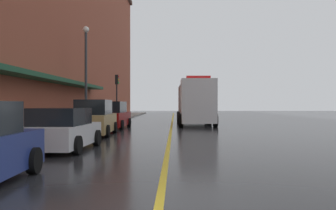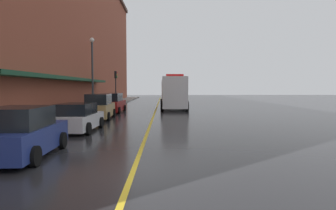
{
  "view_description": "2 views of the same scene",
  "coord_description": "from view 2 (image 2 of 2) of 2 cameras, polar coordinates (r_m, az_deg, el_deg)",
  "views": [
    {
      "loc": [
        0.26,
        -5.23,
        1.69
      ],
      "look_at": [
        -0.2,
        18.27,
        1.61
      ],
      "focal_mm": 38.41,
      "sensor_mm": 36.0,
      "label": 1
    },
    {
      "loc": [
        0.89,
        -7.93,
        2.41
      ],
      "look_at": [
        1.2,
        14.79,
        1.0
      ],
      "focal_mm": 30.72,
      "sensor_mm": 36.0,
      "label": 2
    }
  ],
  "objects": [
    {
      "name": "ground_plane",
      "position": [
        33.03,
        -2.31,
        -0.63
      ],
      "size": [
        112.0,
        112.0,
        0.0
      ],
      "primitive_type": "plane",
      "color": "#232326"
    },
    {
      "name": "sidewalk_left",
      "position": [
        33.77,
        -12.89,
        -0.49
      ],
      "size": [
        2.4,
        70.0,
        0.15
      ],
      "primitive_type": "cube",
      "color": "gray",
      "rests_on": "ground"
    },
    {
      "name": "lane_center_stripe",
      "position": [
        33.03,
        -2.31,
        -0.62
      ],
      "size": [
        0.16,
        70.0,
        0.01
      ],
      "primitive_type": "cube",
      "color": "gold",
      "rests_on": "ground"
    },
    {
      "name": "brick_building_left",
      "position": [
        35.32,
        -23.69,
        14.97
      ],
      "size": [
        11.15,
        64.0,
        19.13
      ],
      "color": "brown",
      "rests_on": "ground"
    },
    {
      "name": "parked_car_0",
      "position": [
        11.13,
        -27.13,
        -5.08
      ],
      "size": [
        2.23,
        4.27,
        1.74
      ],
      "rotation": [
        0.0,
        0.0,
        1.6
      ],
      "color": "navy",
      "rests_on": "ground"
    },
    {
      "name": "parked_car_1",
      "position": [
        16.5,
        -17.5,
        -2.46
      ],
      "size": [
        2.19,
        4.22,
        1.53
      ],
      "rotation": [
        0.0,
        0.0,
        1.54
      ],
      "color": "silver",
      "rests_on": "ground"
    },
    {
      "name": "parked_car_2",
      "position": [
        22.43,
        -13.47,
        -0.45
      ],
      "size": [
        2.11,
        4.79,
        1.9
      ],
      "rotation": [
        0.0,
        0.0,
        1.61
      ],
      "color": "#A5844C",
      "rests_on": "ground"
    },
    {
      "name": "parked_car_3",
      "position": [
        27.78,
        -10.97,
        0.29
      ],
      "size": [
        2.12,
        4.75,
        1.84
      ],
      "rotation": [
        0.0,
        0.0,
        1.53
      ],
      "color": "maroon",
      "rests_on": "ground"
    },
    {
      "name": "box_truck",
      "position": [
        31.9,
        1.04,
        2.4
      ],
      "size": [
        2.93,
        8.82,
        3.71
      ],
      "rotation": [
        0.0,
        0.0,
        -1.55
      ],
      "color": "silver",
      "rests_on": "ground"
    },
    {
      "name": "parking_meter_0",
      "position": [
        29.83,
        -12.85,
        0.88
      ],
      "size": [
        0.14,
        0.18,
        1.33
      ],
      "color": "#4C4C51",
      "rests_on": "sidewalk_left"
    },
    {
      "name": "parking_meter_1",
      "position": [
        23.83,
        -15.95,
        0.17
      ],
      "size": [
        0.14,
        0.18,
        1.33
      ],
      "color": "#4C4C51",
      "rests_on": "sidewalk_left"
    },
    {
      "name": "parking_meter_2",
      "position": [
        16.31,
        -23.28,
        -1.48
      ],
      "size": [
        0.14,
        0.18,
        1.33
      ],
      "color": "#4C4C51",
      "rests_on": "sidewalk_left"
    },
    {
      "name": "street_lamp_left",
      "position": [
        28.5,
        -14.78,
        7.45
      ],
      "size": [
        0.44,
        0.44,
        6.94
      ],
      "color": "#33383D",
      "rests_on": "sidewalk_left"
    },
    {
      "name": "traffic_light_near",
      "position": [
        37.34,
        -10.33,
        4.65
      ],
      "size": [
        0.38,
        0.36,
        4.3
      ],
      "color": "#232326",
      "rests_on": "sidewalk_left"
    }
  ]
}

